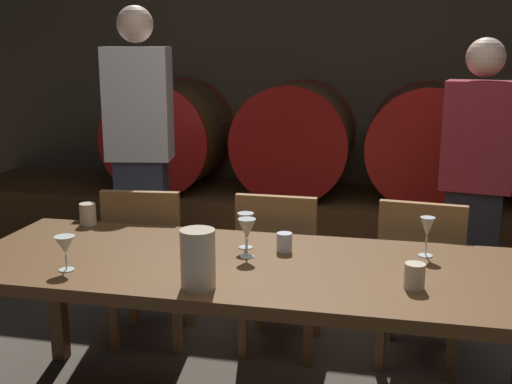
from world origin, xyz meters
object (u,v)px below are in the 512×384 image
(wine_glass_right, at_px, (427,229))
(chair_left, at_px, (148,259))
(wine_barrel_center_right, at_px, (426,143))
(dining_table, at_px, (256,279))
(wine_glass_left, at_px, (246,222))
(cup_left, at_px, (88,214))
(cup_right, at_px, (415,276))
(wine_glass_far_left, at_px, (65,246))
(cup_center, at_px, (284,242))
(pitcher, at_px, (198,259))
(chair_right, at_px, (420,275))
(guest_left, at_px, (141,156))
(wine_glass_center, at_px, (247,230))
(wine_barrel_far_left, at_px, (170,135))
(chair_center, at_px, (279,265))
(guest_right, at_px, (476,184))
(wine_barrel_center_left, at_px, (296,139))

(wine_glass_right, bearing_deg, chair_left, 164.69)
(wine_barrel_center_right, xyz_separation_m, dining_table, (-0.75, -2.31, -0.23))
(wine_glass_left, height_order, cup_left, wine_glass_left)
(dining_table, distance_m, cup_right, 0.64)
(wine_barrel_center_right, bearing_deg, wine_glass_far_left, -119.60)
(wine_glass_right, bearing_deg, cup_center, -173.49)
(wine_glass_far_left, bearing_deg, pitcher, -5.89)
(chair_right, relative_size, wine_glass_far_left, 6.35)
(chair_right, relative_size, wine_glass_left, 5.65)
(dining_table, bearing_deg, cup_right, -13.20)
(dining_table, relative_size, chair_left, 2.73)
(guest_left, bearing_deg, cup_left, 83.27)
(wine_barrel_center_right, bearing_deg, chair_right, -92.39)
(pitcher, relative_size, wine_glass_left, 1.39)
(guest_left, height_order, wine_glass_center, guest_left)
(chair_right, bearing_deg, wine_glass_center, 45.76)
(wine_barrel_far_left, height_order, chair_right, wine_barrel_far_left)
(chair_center, xyz_separation_m, pitcher, (-0.12, -0.97, 0.35))
(wine_barrel_center_right, height_order, pitcher, wine_barrel_center_right)
(guest_right, height_order, cup_left, guest_right)
(chair_left, height_order, guest_left, guest_left)
(cup_center, bearing_deg, chair_left, 150.96)
(wine_barrel_center_left, xyz_separation_m, wine_glass_left, (0.12, -2.13, -0.05))
(guest_right, bearing_deg, wine_barrel_center_right, -67.40)
(wine_barrel_center_right, xyz_separation_m, cup_right, (-0.13, -2.46, -0.12))
(wine_barrel_center_left, xyz_separation_m, guest_left, (-0.77, -1.14, 0.04))
(wine_barrel_far_left, relative_size, chair_center, 0.96)
(cup_right, bearing_deg, guest_left, 140.33)
(chair_left, distance_m, guest_left, 0.76)
(cup_center, bearing_deg, wine_glass_center, -143.31)
(chair_left, bearing_deg, dining_table, 132.90)
(chair_left, relative_size, cup_right, 9.35)
(chair_right, distance_m, wine_glass_right, 0.57)
(cup_right, bearing_deg, wine_glass_right, 81.77)
(chair_left, relative_size, cup_left, 8.35)
(dining_table, relative_size, guest_left, 1.32)
(wine_barrel_center_left, xyz_separation_m, pitcher, (0.06, -2.61, -0.06))
(wine_barrel_far_left, bearing_deg, wine_glass_center, -62.97)
(wine_barrel_center_right, height_order, cup_right, wine_barrel_center_right)
(cup_left, distance_m, cup_right, 1.62)
(guest_right, xyz_separation_m, wine_glass_left, (-1.06, -1.09, 0.02))
(chair_left, height_order, wine_glass_center, wine_glass_center)
(wine_barrel_center_left, distance_m, chair_right, 1.91)
(cup_right, bearing_deg, wine_glass_left, 155.12)
(wine_barrel_far_left, bearing_deg, pitcher, -68.08)
(wine_barrel_far_left, xyz_separation_m, wine_glass_far_left, (0.50, -2.56, -0.07))
(wine_glass_center, bearing_deg, guest_left, 129.73)
(pitcher, height_order, cup_left, pitcher)
(cup_center, bearing_deg, dining_table, -117.08)
(guest_left, relative_size, wine_glass_center, 11.10)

